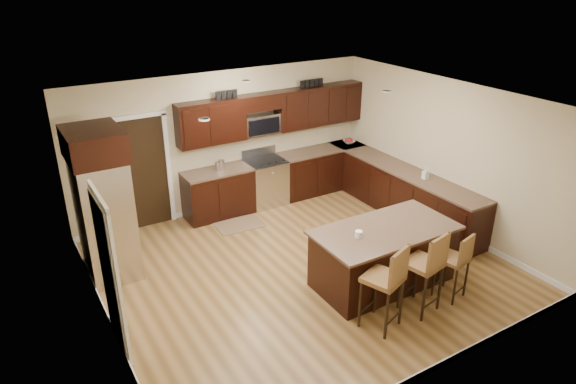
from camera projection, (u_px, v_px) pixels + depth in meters
floor at (302, 268)px, 8.23m from camera, size 6.00×6.00×0.00m
ceiling at (305, 102)px, 7.14m from camera, size 6.00×6.00×0.00m
wall_back at (226, 141)px, 9.84m from camera, size 6.00×0.00×6.00m
wall_left at (97, 242)px, 6.27m from camera, size 0.00×5.50×5.50m
wall_right at (445, 156)px, 9.10m from camera, size 0.00×5.50×5.50m
base_cabinets at (344, 187)px, 10.08m from camera, size 4.02×3.96×0.92m
upper_cabinets at (277, 111)px, 10.00m from camera, size 4.00×0.33×0.80m
range at (265, 182)px, 10.28m from camera, size 0.76×0.64×1.11m
microwave at (260, 124)px, 9.93m from camera, size 0.76×0.31×0.40m
doorway at (143, 174)px, 9.17m from camera, size 0.85×0.03×2.06m
pantry_door at (109, 276)px, 6.18m from camera, size 0.03×0.80×2.04m
letter_decor at (270, 89)px, 9.75m from camera, size 2.20×0.03×0.15m
island at (383, 257)px, 7.70m from camera, size 2.15×1.14×0.92m
stool_left at (388, 279)px, 6.58m from camera, size 0.59×0.59×1.23m
stool_mid at (428, 264)px, 6.91m from camera, size 0.54×0.54×1.23m
stool_right at (457, 259)px, 7.25m from camera, size 0.47×0.47×1.03m
refrigerator at (103, 203)px, 7.64m from camera, size 0.79×1.01×2.35m
floor_mat at (239, 224)px, 9.59m from camera, size 0.90×0.63×0.01m
fruit_bowl at (349, 142)px, 11.06m from camera, size 0.29×0.29×0.06m
soap_bottle at (426, 173)px, 9.20m from camera, size 0.11×0.11×0.22m
canister_tall at (221, 165)px, 9.62m from camera, size 0.12×0.12×0.19m
canister_short at (218, 166)px, 9.59m from camera, size 0.11×0.11×0.17m
island_jar at (359, 234)px, 7.24m from camera, size 0.10×0.10×0.10m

